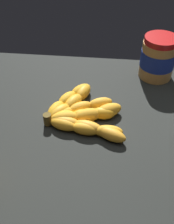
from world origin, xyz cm
name	(u,v)px	position (x,y,z in cm)	size (l,w,h in cm)	color
ground_plane	(99,126)	(0.00, 0.00, -1.75)	(75.76, 61.20, 3.51)	black
banana_bunch	(80,113)	(-4.76, 0.75, 1.60)	(20.88, 21.86, 3.47)	gold
peanut_butter_jar	(158,58)	(15.66, 21.99, 6.22)	(10.16, 10.16, 12.69)	#BF8442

